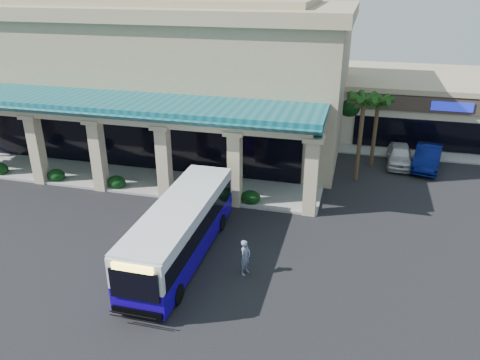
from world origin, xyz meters
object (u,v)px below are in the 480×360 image
(transit_bus, at_px, (181,231))
(pedestrian, at_px, (245,257))
(car_silver, at_px, (400,155))
(car_white, at_px, (428,157))

(transit_bus, bearing_deg, pedestrian, -10.31)
(pedestrian, bearing_deg, car_silver, -6.12)
(car_silver, bearing_deg, pedestrian, -114.04)
(car_white, bearing_deg, transit_bus, -119.35)
(transit_bus, distance_m, pedestrian, 3.47)
(pedestrian, bearing_deg, car_white, -11.56)
(car_silver, relative_size, car_white, 0.88)
(car_silver, bearing_deg, transit_bus, -124.03)
(car_white, bearing_deg, car_silver, -172.19)
(transit_bus, height_order, car_white, transit_bus)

